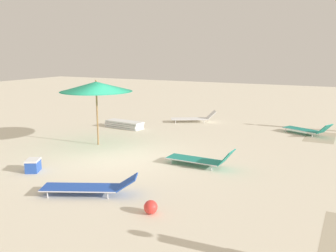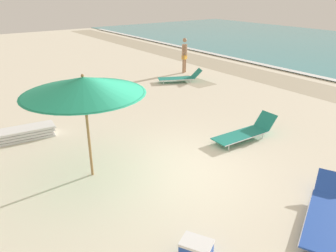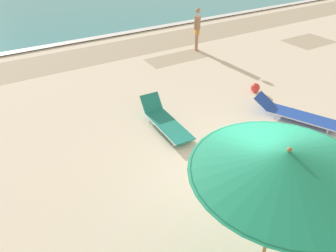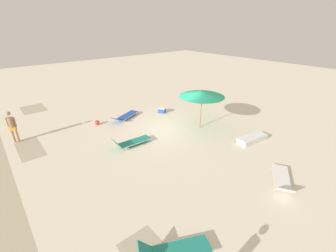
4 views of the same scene
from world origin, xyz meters
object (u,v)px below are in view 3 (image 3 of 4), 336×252
object	(u,v)px
beachgoer_wading_adult	(197,27)
sun_lounger_beside_umbrella	(295,113)
sun_lounger_near_water_left	(165,121)
beach_ball	(255,88)
beach_umbrella	(286,163)

from	to	relation	value
beachgoer_wading_adult	sun_lounger_beside_umbrella	bearing A→B (deg)	19.44
sun_lounger_beside_umbrella	beachgoer_wading_adult	size ratio (longest dim) A/B	1.34
sun_lounger_near_water_left	sun_lounger_beside_umbrella	bearing A→B (deg)	-22.86
beachgoer_wading_adult	beach_ball	size ratio (longest dim) A/B	5.81
beach_umbrella	sun_lounger_near_water_left	xyz separation A→B (m)	(0.76, 4.45, -1.95)
sun_lounger_near_water_left	beachgoer_wading_adult	world-z (taller)	beachgoer_wading_adult
beach_umbrella	sun_lounger_beside_umbrella	size ratio (longest dim) A/B	1.12
sun_lounger_beside_umbrella	beach_ball	xyz separation A→B (m)	(0.30, 1.88, -0.05)
beach_umbrella	beach_ball	xyz separation A→B (m)	(4.43, 4.75, -2.02)
sun_lounger_beside_umbrella	beach_ball	bearing A→B (deg)	56.29
beachgoer_wading_adult	sun_lounger_near_water_left	bearing A→B (deg)	-14.91
sun_lounger_beside_umbrella	beach_ball	size ratio (longest dim) A/B	7.79
sun_lounger_beside_umbrella	sun_lounger_near_water_left	distance (m)	3.73
sun_lounger_near_water_left	beach_umbrella	bearing A→B (deg)	-97.55
sun_lounger_near_water_left	beachgoer_wading_adult	xyz separation A→B (m)	(4.35, 4.62, 0.78)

